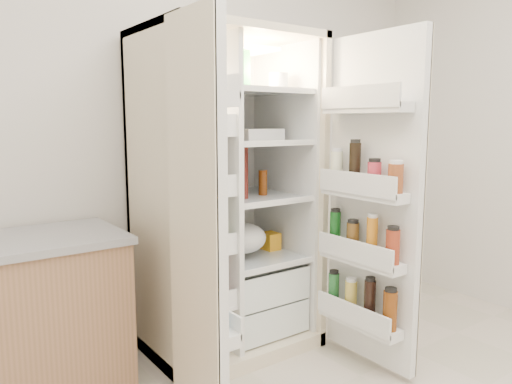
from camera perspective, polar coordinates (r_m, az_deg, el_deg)
wall_back at (r=3.03m, az=-8.99°, el=8.87°), size 4.00×0.02×2.70m
refrigerator at (r=2.84m, az=-3.70°, el=-3.34°), size 0.92×0.70×1.80m
freezer_door at (r=2.05m, az=-6.86°, el=-3.67°), size 0.15×0.40×1.72m
fridge_door at (r=2.60m, az=13.41°, el=-1.86°), size 0.17×0.58×1.72m
kitchen_counter at (r=2.57m, az=-27.47°, el=-13.64°), size 1.08×0.57×0.78m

